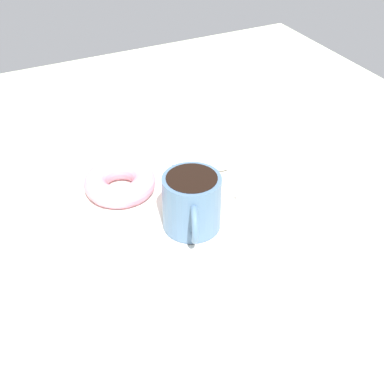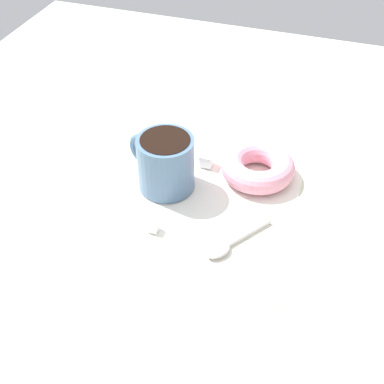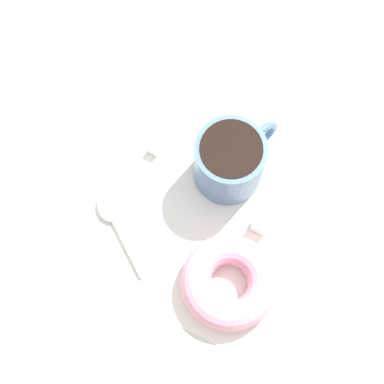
{
  "view_description": "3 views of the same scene",
  "coord_description": "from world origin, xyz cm",
  "px_view_note": "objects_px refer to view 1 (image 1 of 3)",
  "views": [
    {
      "loc": [
        61.72,
        -27.94,
        50.93
      ],
      "look_at": [
        2.94,
        1.15,
        2.3
      ],
      "focal_mm": 50.0,
      "sensor_mm": 36.0,
      "label": 1
    },
    {
      "loc": [
        -15.32,
        55.66,
        52.83
      ],
      "look_at": [
        2.94,
        1.15,
        2.3
      ],
      "focal_mm": 50.0,
      "sensor_mm": 36.0,
      "label": 2
    },
    {
      "loc": [
        -17.17,
        -9.58,
        76.02
      ],
      "look_at": [
        2.94,
        1.15,
        2.3
      ],
      "focal_mm": 60.0,
      "sensor_mm": 36.0,
      "label": 3
    }
  ],
  "objects_px": {
    "donut": "(120,182)",
    "sugar_cube": "(242,198)",
    "coffee_cup": "(192,202)",
    "spoon": "(212,166)",
    "sugar_cube_extra": "(139,216)"
  },
  "relations": [
    {
      "from": "sugar_cube_extra",
      "to": "spoon",
      "type": "bearing_deg",
      "value": 115.42
    },
    {
      "from": "donut",
      "to": "coffee_cup",
      "type": "bearing_deg",
      "value": 26.94
    },
    {
      "from": "coffee_cup",
      "to": "spoon",
      "type": "relative_size",
      "value": 1.12
    },
    {
      "from": "sugar_cube_extra",
      "to": "donut",
      "type": "bearing_deg",
      "value": 178.9
    },
    {
      "from": "spoon",
      "to": "sugar_cube_extra",
      "type": "bearing_deg",
      "value": -64.58
    },
    {
      "from": "donut",
      "to": "sugar_cube",
      "type": "height_order",
      "value": "donut"
    },
    {
      "from": "sugar_cube",
      "to": "donut",
      "type": "bearing_deg",
      "value": -124.2
    },
    {
      "from": "spoon",
      "to": "sugar_cube_extra",
      "type": "height_order",
      "value": "sugar_cube_extra"
    },
    {
      "from": "coffee_cup",
      "to": "sugar_cube_extra",
      "type": "height_order",
      "value": "coffee_cup"
    },
    {
      "from": "donut",
      "to": "spoon",
      "type": "relative_size",
      "value": 1.12
    },
    {
      "from": "spoon",
      "to": "sugar_cube",
      "type": "height_order",
      "value": "sugar_cube"
    },
    {
      "from": "sugar_cube",
      "to": "sugar_cube_extra",
      "type": "xyz_separation_m",
      "value": [
        -0.03,
        -0.16,
        0.0
      ]
    },
    {
      "from": "coffee_cup",
      "to": "spoon",
      "type": "distance_m",
      "value": 0.16
    },
    {
      "from": "donut",
      "to": "spoon",
      "type": "bearing_deg",
      "value": 88.39
    },
    {
      "from": "coffee_cup",
      "to": "sugar_cube_extra",
      "type": "xyz_separation_m",
      "value": [
        -0.04,
        -0.07,
        -0.03
      ]
    }
  ]
}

